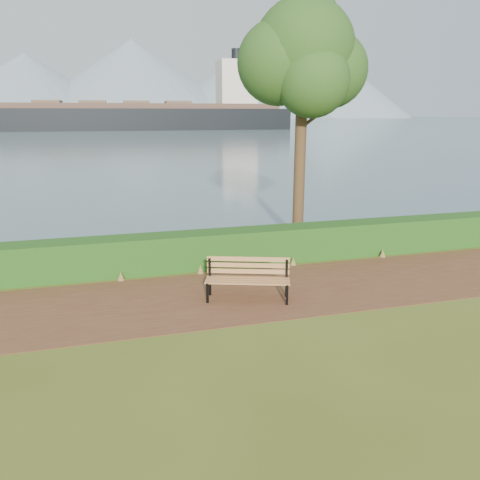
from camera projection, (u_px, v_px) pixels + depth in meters
name	position (u px, v px, depth m)	size (l,w,h in m)	color
ground	(262.00, 297.00, 11.11)	(140.00, 140.00, 0.00)	#4E5919
path	(258.00, 292.00, 11.38)	(40.00, 3.40, 0.01)	#562E1D
hedge	(234.00, 247.00, 13.39)	(32.00, 0.85, 1.00)	#1D4413
water	(113.00, 121.00, 252.92)	(700.00, 510.00, 0.00)	#476573
mountains	(97.00, 83.00, 379.11)	(585.00, 190.00, 70.00)	gray
bench	(248.00, 276.00, 10.87)	(2.01, 1.16, 0.97)	black
tree	(303.00, 57.00, 14.36)	(4.11, 3.47, 7.92)	#392517
cargo_ship	(157.00, 117.00, 119.52)	(73.56, 13.25, 22.25)	black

